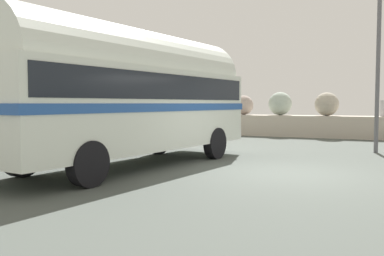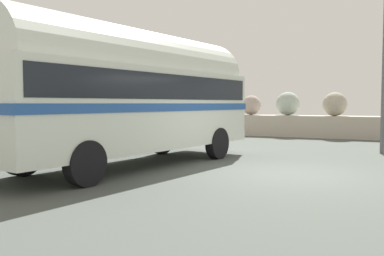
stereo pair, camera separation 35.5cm
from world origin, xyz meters
name	(u,v)px [view 1 (the left image)]	position (x,y,z in m)	size (l,w,h in m)	color
ground	(282,173)	(0.00, 0.00, 0.01)	(32.00, 26.00, 0.02)	#484E49
breakwater	(326,123)	(-0.25, 11.82, 0.71)	(31.36, 2.13, 2.45)	#B5AA9A
vintage_coach	(132,91)	(-3.92, -0.61, 2.05)	(3.69, 8.85, 3.70)	black
second_coach	(51,94)	(-8.48, 1.26, 2.05)	(4.41, 8.91, 3.70)	black
lamp_post	(382,61)	(2.22, 5.49, 3.16)	(1.16, 0.63, 5.52)	#5B5B60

